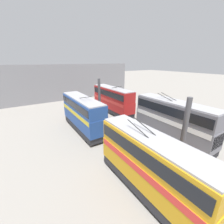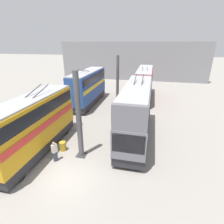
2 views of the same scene
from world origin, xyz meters
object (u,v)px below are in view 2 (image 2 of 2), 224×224
(bus_left_near, at_px, (136,110))
(bus_left_far, at_px, (144,82))
(oil_drum, at_px, (63,146))
(person_aisle_midway, at_px, (119,106))
(bus_right_mid, at_px, (88,86))
(bus_right_near, at_px, (33,122))
(person_by_right_row, at_px, (55,151))

(bus_left_near, relative_size, bus_left_far, 0.95)
(bus_left_far, distance_m, oil_drum, 18.48)
(person_aisle_midway, bearing_deg, bus_left_far, 104.21)
(person_aisle_midway, distance_m, oil_drum, 10.71)
(bus_left_far, height_order, bus_right_mid, bus_right_mid)
(bus_left_near, distance_m, bus_left_far, 13.75)
(bus_left_far, bearing_deg, bus_right_near, 155.52)
(bus_left_near, xyz_separation_m, oil_drum, (-3.58, 5.95, -2.62))
(person_by_right_row, height_order, oil_drum, person_by_right_row)
(bus_left_near, distance_m, bus_right_mid, 12.14)
(person_by_right_row, relative_size, person_aisle_midway, 1.12)
(bus_left_near, relative_size, person_by_right_row, 5.96)
(bus_right_mid, bearing_deg, bus_left_far, -59.81)
(bus_right_near, relative_size, bus_right_mid, 0.95)
(person_by_right_row, bearing_deg, bus_left_far, -85.74)
(bus_right_near, relative_size, oil_drum, 12.15)
(bus_right_near, relative_size, person_by_right_row, 5.58)
(bus_left_near, distance_m, oil_drum, 7.43)
(bus_left_far, xyz_separation_m, bus_right_mid, (-4.73, 8.13, 0.04))
(bus_left_far, bearing_deg, bus_left_near, 180.00)
(person_by_right_row, xyz_separation_m, oil_drum, (1.50, 0.14, -0.52))
(bus_left_near, relative_size, bus_right_near, 1.07)
(person_by_right_row, distance_m, oil_drum, 1.60)
(bus_right_near, bearing_deg, oil_drum, -76.35)
(bus_left_near, xyz_separation_m, person_aisle_midway, (6.68, 2.89, -2.21))
(bus_left_near, height_order, bus_left_far, bus_left_near)
(oil_drum, bearing_deg, bus_right_near, 103.65)
(bus_left_near, bearing_deg, oil_drum, 121.02)
(bus_right_mid, bearing_deg, bus_left_near, -137.97)
(person_by_right_row, height_order, person_aisle_midway, person_by_right_row)
(bus_left_near, height_order, person_by_right_row, bus_left_near)
(bus_left_near, relative_size, bus_right_mid, 1.01)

